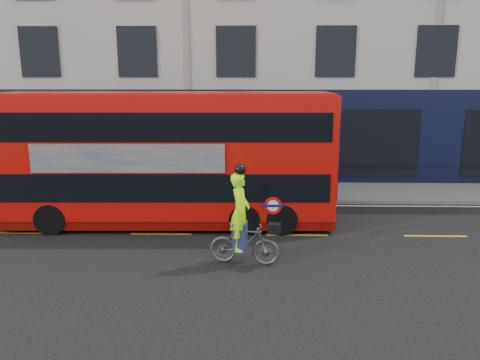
{
  "coord_description": "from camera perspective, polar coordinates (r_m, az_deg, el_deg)",
  "views": [
    {
      "loc": [
        2.65,
        -11.5,
        4.54
      ],
      "look_at": [
        2.32,
        1.63,
        1.61
      ],
      "focal_mm": 35.0,
      "sensor_mm": 36.0,
      "label": 1
    }
  ],
  "objects": [
    {
      "name": "ground",
      "position": [
        12.65,
        -10.89,
        -8.71
      ],
      "size": [
        120.0,
        120.0,
        0.0
      ],
      "primitive_type": "plane",
      "color": "black",
      "rests_on": "ground"
    },
    {
      "name": "pavement",
      "position": [
        18.74,
        -6.75,
        -1.35
      ],
      "size": [
        60.0,
        3.0,
        0.12
      ],
      "primitive_type": "cube",
      "color": "slate",
      "rests_on": "ground"
    },
    {
      "name": "kerb",
      "position": [
        17.3,
        -7.44,
        -2.53
      ],
      "size": [
        60.0,
        0.12,
        0.13
      ],
      "primitive_type": "cube",
      "color": "slate",
      "rests_on": "ground"
    },
    {
      "name": "building_terrace",
      "position": [
        24.77,
        -5.02,
        19.37
      ],
      "size": [
        50.0,
        10.07,
        15.0
      ],
      "color": "#B5B2AB",
      "rests_on": "ground"
    },
    {
      "name": "road_edge_line",
      "position": [
        17.03,
        -7.59,
        -2.99
      ],
      "size": [
        58.0,
        0.1,
        0.01
      ],
      "primitive_type": "cube",
      "color": "silver",
      "rests_on": "ground"
    },
    {
      "name": "lane_dashes",
      "position": [
        14.02,
        -9.61,
        -6.49
      ],
      "size": [
        58.0,
        0.12,
        0.01
      ],
      "primitive_type": null,
      "color": "#C19316",
      "rests_on": "ground"
    },
    {
      "name": "bus",
      "position": [
        14.45,
        -8.79,
        2.64
      ],
      "size": [
        10.15,
        2.53,
        4.07
      ],
      "rotation": [
        0.0,
        0.0,
        0.02
      ],
      "color": "#BE0D07",
      "rests_on": "ground"
    },
    {
      "name": "cyclist",
      "position": [
        11.45,
        0.33,
        -6.16
      ],
      "size": [
        1.79,
        0.77,
        2.51
      ],
      "rotation": [
        0.0,
        0.0,
        -0.15
      ],
      "color": "#4B4E51",
      "rests_on": "ground"
    }
  ]
}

